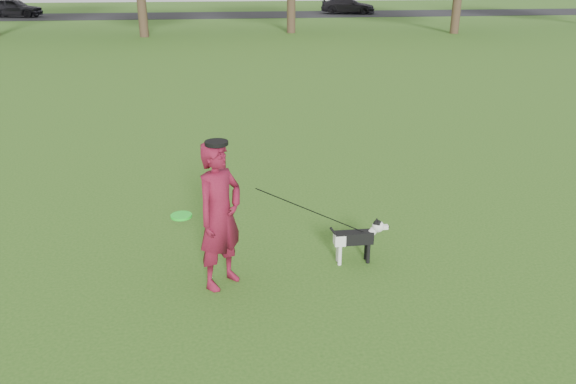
{
  "coord_description": "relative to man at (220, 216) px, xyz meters",
  "views": [
    {
      "loc": [
        -0.5,
        -5.94,
        3.37
      ],
      "look_at": [
        0.3,
        0.07,
        0.95
      ],
      "focal_mm": 35.0,
      "sensor_mm": 36.0,
      "label": 1
    }
  ],
  "objects": [
    {
      "name": "ground",
      "position": [
        0.5,
        0.27,
        -0.85
      ],
      "size": [
        120.0,
        120.0,
        0.0
      ],
      "primitive_type": "plane",
      "color": "#285116",
      "rests_on": "ground"
    },
    {
      "name": "road",
      "position": [
        0.5,
        40.27,
        -0.84
      ],
      "size": [
        120.0,
        7.0,
        0.02
      ],
      "primitive_type": "cube",
      "color": "black",
      "rests_on": "ground"
    },
    {
      "name": "man",
      "position": [
        0.0,
        0.0,
        0.0
      ],
      "size": [
        0.72,
        0.72,
        1.69
      ],
      "primitive_type": "imported",
      "rotation": [
        0.0,
        0.0,
        0.79
      ],
      "color": "maroon",
      "rests_on": "ground"
    },
    {
      "name": "dog",
      "position": [
        1.66,
        0.29,
        -0.5
      ],
      "size": [
        0.74,
        0.15,
        0.57
      ],
      "color": "black",
      "rests_on": "ground"
    },
    {
      "name": "car_left",
      "position": [
        -14.36,
        40.27,
        -0.16
      ],
      "size": [
        4.1,
        2.16,
        1.33
      ],
      "primitive_type": "imported",
      "rotation": [
        0.0,
        0.0,
        1.41
      ],
      "color": "black",
      "rests_on": "road"
    },
    {
      "name": "car_right",
      "position": [
        10.94,
        40.27,
        -0.2
      ],
      "size": [
        4.6,
        2.89,
        1.24
      ],
      "primitive_type": "imported",
      "rotation": [
        0.0,
        0.0,
        1.28
      ],
      "color": "black",
      "rests_on": "road"
    },
    {
      "name": "man_held_items",
      "position": [
        1.07,
        0.12,
        -0.06
      ],
      "size": [
        2.29,
        0.47,
        1.32
      ],
      "color": "#1BDD25",
      "rests_on": "ground"
    }
  ]
}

